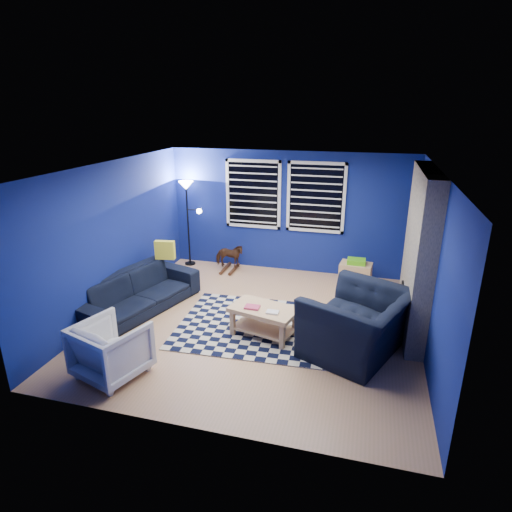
{
  "coord_description": "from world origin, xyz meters",
  "views": [
    {
      "loc": [
        1.59,
        -5.98,
        3.35
      ],
      "look_at": [
        -0.11,
        0.3,
        1.04
      ],
      "focal_mm": 30.0,
      "sensor_mm": 36.0,
      "label": 1
    }
  ],
  "objects": [
    {
      "name": "window_left",
      "position": [
        -0.75,
        2.46,
        1.6
      ],
      "size": [
        1.17,
        0.06,
        1.42
      ],
      "color": "black",
      "rests_on": "wall_back"
    },
    {
      "name": "cabinet",
      "position": [
        1.45,
        1.89,
        0.26
      ],
      "size": [
        0.63,
        0.45,
        0.58
      ],
      "rotation": [
        0.0,
        0.0,
        -0.11
      ],
      "color": "tan",
      "rests_on": "floor"
    },
    {
      "name": "armchair_big",
      "position": [
        1.57,
        -0.48,
        0.46
      ],
      "size": [
        1.79,
        1.69,
        0.92
      ],
      "primitive_type": "imported",
      "rotation": [
        0.0,
        0.0,
        -1.98
      ],
      "color": "black",
      "rests_on": "floor"
    },
    {
      "name": "coffee_table",
      "position": [
        0.19,
        -0.36,
        0.34
      ],
      "size": [
        1.1,
        0.8,
        0.49
      ],
      "rotation": [
        0.0,
        0.0,
        -0.24
      ],
      "color": "tan",
      "rests_on": "rug"
    },
    {
      "name": "fireplace",
      "position": [
        2.36,
        0.5,
        1.2
      ],
      "size": [
        0.65,
        2.0,
        2.5
      ],
      "color": "gray",
      "rests_on": "floor"
    },
    {
      "name": "wall_left",
      "position": [
        -2.5,
        0.0,
        1.25
      ],
      "size": [
        0.0,
        5.0,
        5.0
      ],
      "primitive_type": "plane",
      "rotation": [
        1.57,
        0.0,
        1.57
      ],
      "color": "navy",
      "rests_on": "floor"
    },
    {
      "name": "rocking_horse",
      "position": [
        -1.18,
        2.11,
        0.33
      ],
      "size": [
        0.34,
        0.64,
        0.52
      ],
      "primitive_type": "imported",
      "rotation": [
        0.0,
        0.0,
        1.67
      ],
      "color": "#402614",
      "rests_on": "floor"
    },
    {
      "name": "sofa",
      "position": [
        -2.1,
        -0.09,
        0.33
      ],
      "size": [
        2.45,
        1.51,
        0.67
      ],
      "primitive_type": "imported",
      "rotation": [
        0.0,
        0.0,
        1.28
      ],
      "color": "black",
      "rests_on": "floor"
    },
    {
      "name": "window_right",
      "position": [
        0.55,
        2.46,
        1.6
      ],
      "size": [
        1.17,
        0.06,
        1.42
      ],
      "color": "black",
      "rests_on": "wall_back"
    },
    {
      "name": "tv",
      "position": [
        2.45,
        2.0,
        1.4
      ],
      "size": [
        0.07,
        1.0,
        0.58
      ],
      "color": "black",
      "rests_on": "wall_right"
    },
    {
      "name": "throw_pillow",
      "position": [
        -1.95,
        0.73,
        0.84
      ],
      "size": [
        0.37,
        0.16,
        0.34
      ],
      "primitive_type": "cube",
      "rotation": [
        0.0,
        0.0,
        0.14
      ],
      "color": "yellow",
      "rests_on": "sofa"
    },
    {
      "name": "armchair_bent",
      "position": [
        -1.46,
        -1.84,
        0.37
      ],
      "size": [
        1.01,
        1.02,
        0.75
      ],
      "primitive_type": "imported",
      "rotation": [
        0.0,
        0.0,
        2.83
      ],
      "color": "gray",
      "rests_on": "floor"
    },
    {
      "name": "ceiling",
      "position": [
        0.0,
        0.0,
        2.5
      ],
      "size": [
        5.0,
        5.0,
        0.0
      ],
      "primitive_type": "plane",
      "rotation": [
        3.14,
        0.0,
        0.0
      ],
      "color": "white",
      "rests_on": "wall_back"
    },
    {
      "name": "floor",
      "position": [
        0.0,
        0.0,
        0.0
      ],
      "size": [
        5.0,
        5.0,
        0.0
      ],
      "primitive_type": "plane",
      "color": "tan",
      "rests_on": "ground"
    },
    {
      "name": "rug",
      "position": [
        0.04,
        -0.1,
        0.01
      ],
      "size": [
        2.59,
        2.11,
        0.02
      ],
      "primitive_type": "cube",
      "rotation": [
        0.0,
        0.0,
        0.04
      ],
      "color": "black",
      "rests_on": "floor"
    },
    {
      "name": "floor_lamp",
      "position": [
        -2.13,
        2.25,
        1.51
      ],
      "size": [
        0.5,
        0.31,
        1.84
      ],
      "color": "black",
      "rests_on": "floor"
    },
    {
      "name": "wall_back",
      "position": [
        0.0,
        2.5,
        1.25
      ],
      "size": [
        5.0,
        0.0,
        5.0
      ],
      "primitive_type": "plane",
      "rotation": [
        1.57,
        0.0,
        0.0
      ],
      "color": "navy",
      "rests_on": "floor"
    },
    {
      "name": "wall_right",
      "position": [
        2.5,
        0.0,
        1.25
      ],
      "size": [
        0.0,
        5.0,
        5.0
      ],
      "primitive_type": "plane",
      "rotation": [
        1.57,
        0.0,
        -1.57
      ],
      "color": "navy",
      "rests_on": "floor"
    }
  ]
}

